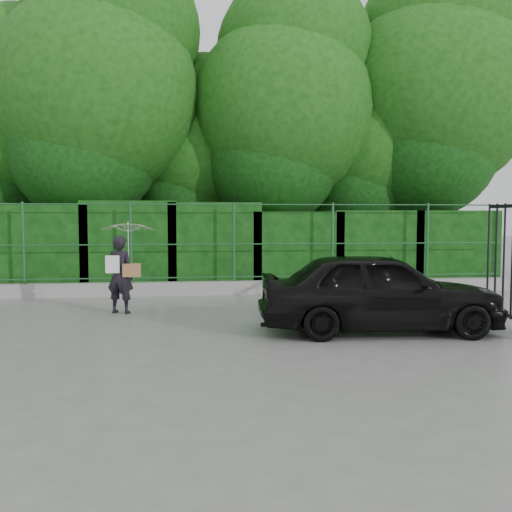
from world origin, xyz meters
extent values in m
plane|color=gray|center=(0.00, 0.00, 0.00)|extent=(80.00, 80.00, 0.00)
cube|color=#9E9E99|center=(0.00, 4.50, 0.15)|extent=(14.00, 0.25, 0.30)
cylinder|color=#1F512A|center=(-4.20, 4.50, 1.20)|extent=(0.06, 0.06, 1.80)
cylinder|color=#1F512A|center=(-1.90, 4.50, 1.20)|extent=(0.06, 0.06, 1.80)
cylinder|color=#1F512A|center=(0.40, 4.50, 1.20)|extent=(0.06, 0.06, 1.80)
cylinder|color=#1F512A|center=(2.70, 4.50, 1.20)|extent=(0.06, 0.06, 1.80)
cylinder|color=#1F512A|center=(5.00, 4.50, 1.20)|extent=(0.06, 0.06, 1.80)
cylinder|color=#1F512A|center=(0.00, 4.50, 0.40)|extent=(13.60, 0.03, 0.03)
cylinder|color=#1F512A|center=(0.00, 4.50, 1.15)|extent=(13.60, 0.03, 0.03)
cylinder|color=#1F512A|center=(0.00, 4.50, 2.05)|extent=(13.60, 0.03, 0.03)
cube|color=black|center=(-4.00, 5.50, 1.03)|extent=(2.20, 1.20, 2.05)
cube|color=black|center=(-2.00, 5.50, 1.07)|extent=(2.20, 1.20, 2.14)
cube|color=black|center=(0.00, 5.50, 1.06)|extent=(2.20, 1.20, 2.11)
cube|color=black|center=(2.00, 5.50, 0.95)|extent=(2.20, 1.20, 1.89)
cube|color=black|center=(4.00, 5.50, 0.96)|extent=(2.20, 1.20, 1.93)
cube|color=black|center=(6.00, 5.50, 0.96)|extent=(2.20, 1.20, 1.93)
cylinder|color=black|center=(-5.50, 8.00, 1.88)|extent=(0.36, 0.36, 3.75)
sphere|color=#14470F|center=(-5.50, 8.00, 4.12)|extent=(4.50, 4.50, 4.50)
cylinder|color=black|center=(-3.00, 7.20, 2.25)|extent=(0.36, 0.36, 4.50)
sphere|color=#14470F|center=(-3.00, 7.20, 4.95)|extent=(5.40, 5.40, 5.40)
cylinder|color=black|center=(-0.50, 8.50, 1.62)|extent=(0.36, 0.36, 3.25)
sphere|color=#14470F|center=(-0.50, 8.50, 3.58)|extent=(3.90, 3.90, 3.90)
cylinder|color=black|center=(2.00, 7.50, 2.12)|extent=(0.36, 0.36, 4.25)
sphere|color=#14470F|center=(2.00, 7.50, 4.68)|extent=(5.10, 5.10, 5.10)
cylinder|color=black|center=(4.50, 8.20, 1.75)|extent=(0.36, 0.36, 3.50)
sphere|color=#14470F|center=(4.50, 8.20, 3.85)|extent=(4.20, 4.20, 4.20)
cylinder|color=black|center=(6.50, 7.80, 2.38)|extent=(0.36, 0.36, 4.75)
sphere|color=#14470F|center=(6.50, 7.80, 5.23)|extent=(5.70, 5.70, 5.70)
cylinder|color=black|center=(4.60, 0.25, 1.05)|extent=(0.04, 0.04, 1.90)
cylinder|color=black|center=(4.60, 0.50, 1.05)|extent=(0.04, 0.04, 1.90)
cylinder|color=black|center=(4.60, 0.75, 1.05)|extent=(0.04, 0.04, 1.90)
cylinder|color=black|center=(4.60, 1.00, 1.05)|extent=(0.04, 0.04, 1.90)
imported|color=black|center=(-1.87, 2.21, 0.72)|extent=(0.61, 0.51, 1.44)
imported|color=#FACFDF|center=(-1.72, 2.26, 1.27)|extent=(0.94, 0.95, 0.86)
cube|color=#9B693F|center=(-1.65, 2.13, 0.80)|extent=(0.32, 0.15, 0.24)
cube|color=white|center=(-1.99, 2.09, 0.91)|extent=(0.25, 0.02, 0.32)
imported|color=black|center=(2.29, 0.02, 0.63)|extent=(3.79, 1.75, 1.26)
camera|label=1|loc=(-0.61, -8.41, 1.78)|focal=40.00mm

